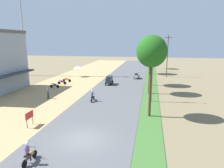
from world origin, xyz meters
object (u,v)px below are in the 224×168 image
Objects in this scene: pedestrian_on_shoulder at (48,93)px; streetlamp_mid at (152,54)px; vendor_umbrella at (78,67)px; median_tree_second at (151,50)px; median_tree_third at (152,54)px; utility_pole_near at (167,56)px; median_tree_fourth at (151,53)px; median_tree_nearest at (152,52)px; motorbike_foreground_rider at (29,153)px; car_sedan_white at (137,76)px; motorbike_ahead_second at (92,96)px; median_tree_fifth at (153,43)px; parked_motorbike_nearest at (55,85)px; street_signboard at (29,116)px; parked_motorbike_third at (67,79)px; car_van_charcoal at (109,80)px; streetlamp_near at (152,71)px; parked_motorbike_second at (62,82)px.

streetlamp_mid reaches higher than pedestrian_on_shoulder.
median_tree_second is (16.51, -12.53, 4.72)m from vendor_umbrella.
utility_pole_near is at bearing 70.66° from median_tree_third.
median_tree_fourth is (16.49, 7.45, 2.97)m from vendor_umbrella.
vendor_umbrella is 18.58m from pedestrian_on_shoulder.
median_tree_nearest reaches higher than motorbike_foreground_rider.
pedestrian_on_shoulder is at bearing -122.07° from car_sedan_white.
median_tree_nearest is at bearing -16.65° from pedestrian_on_shoulder.
motorbike_ahead_second is at bearing 89.19° from motorbike_foreground_rider.
median_tree_fifth is (14.86, 35.96, 6.60)m from pedestrian_on_shoulder.
median_tree_third is (14.68, 12.16, 5.05)m from pedestrian_on_shoulder.
median_tree_third is 28.96m from motorbike_foreground_rider.
parked_motorbike_nearest is 1.20× the size of street_signboard.
utility_pole_near is (3.56, 10.13, -1.04)m from median_tree_third.
median_tree_fifth is (17.10, 23.82, 7.01)m from parked_motorbike_third.
median_tree_third is at bearing 18.09° from parked_motorbike_nearest.
median_tree_nearest is 4.98× the size of motorbike_ahead_second.
median_tree_second is 20.06m from median_tree_fourth.
car_sedan_white is at bearing 97.59° from median_tree_nearest.
median_tree_third is (16.92, 0.02, 5.46)m from parked_motorbike_third.
median_tree_second is at bearing 53.20° from street_signboard.
median_tree_fifth is at bearing 79.34° from car_sedan_white.
median_tree_second is (11.45, 15.31, 5.92)m from street_signboard.
parked_motorbike_nearest is at bearing 146.85° from median_tree_nearest.
street_signboard is at bearing -107.95° from median_tree_fourth.
median_tree_second is 6.36m from median_tree_third.
utility_pole_near reaches higher than vendor_umbrella.
motorbike_foreground_rider is (-8.25, -45.22, -3.86)m from streetlamp_mid.
vendor_umbrella is (-5.06, 27.84, 1.20)m from street_signboard.
car_sedan_white is at bearing 57.06° from car_van_charcoal.
streetlamp_near is 0.92× the size of streetlamp_mid.
street_signboard reaches higher than parked_motorbike_third.
vendor_umbrella reaches higher than parked_motorbike_second.
vendor_umbrella is 20.63m from streetlamp_mid.
car_sedan_white is 19.19m from motorbike_ahead_second.
car_van_charcoal is (-8.02, -24.80, -6.54)m from median_tree_fifth.
streetlamp_mid reaches higher than parked_motorbike_second.
median_tree_fourth reaches higher than vendor_umbrella.
motorbike_foreground_rider is (-7.89, -41.02, -4.42)m from median_tree_fourth.
median_tree_fifth is at bearing 89.33° from streetlamp_mid.
median_tree_fourth is 5.23m from utility_pole_near.
utility_pole_near reaches higher than median_tree_fourth.
car_van_charcoal reaches higher than motorbike_ahead_second.
parked_motorbike_nearest is 26.15m from utility_pole_near.
median_tree_second is at bearing -37.20° from vendor_umbrella.
vendor_umbrella is at bearing -169.20° from utility_pole_near.
parked_motorbike_second is 0.22× the size of streetlamp_mid.
streetlamp_near is (0.18, 5.84, -2.85)m from median_tree_nearest.
median_tree_nearest is 23.93m from car_sedan_white.
car_sedan_white is at bearing 75.48° from motorbike_ahead_second.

